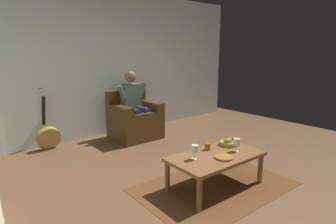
{
  "coord_description": "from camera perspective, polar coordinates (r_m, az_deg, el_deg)",
  "views": [
    {
      "loc": [
        2.35,
        2.06,
        1.61
      ],
      "look_at": [
        -0.14,
        -0.98,
        0.75
      ],
      "focal_mm": 29.7,
      "sensor_mm": 36.0,
      "label": 1
    }
  ],
  "objects": [
    {
      "name": "wall_back",
      "position": [
        5.45,
        -13.96,
        9.46
      ],
      "size": [
        6.76,
        0.06,
        2.74
      ],
      "primitive_type": "cube",
      "color": "silver",
      "rests_on": "ground"
    },
    {
      "name": "wine_glass_far",
      "position": [
        3.17,
        5.52,
        -7.64
      ],
      "size": [
        0.08,
        0.08,
        0.17
      ],
      "color": "silver",
      "rests_on": "coffee_table"
    },
    {
      "name": "candle_jar",
      "position": [
        3.51,
        8.13,
        -7.04
      ],
      "size": [
        0.07,
        0.07,
        0.08
      ],
      "primitive_type": "cylinder",
      "color": "#B15110",
      "rests_on": "coffee_table"
    },
    {
      "name": "person_seated",
      "position": [
        5.17,
        -6.87,
        1.95
      ],
      "size": [
        0.63,
        0.57,
        1.26
      ],
      "rotation": [
        0.0,
        0.0,
        0.01
      ],
      "color": "#4E6A54",
      "rests_on": "ground"
    },
    {
      "name": "wine_glass_near",
      "position": [
        3.5,
        13.91,
        -6.14
      ],
      "size": [
        0.08,
        0.08,
        0.16
      ],
      "color": "silver",
      "rests_on": "coffee_table"
    },
    {
      "name": "decorative_dish",
      "position": [
        3.29,
        11.47,
        -9.11
      ],
      "size": [
        0.22,
        0.22,
        0.02
      ],
      "primitive_type": "cylinder",
      "color": "#A86F2C",
      "rests_on": "coffee_table"
    },
    {
      "name": "rug",
      "position": [
        3.54,
        9.58,
        -14.81
      ],
      "size": [
        1.88,
        1.28,
        0.01
      ],
      "primitive_type": "cube",
      "rotation": [
        0.0,
        0.0,
        -0.03
      ],
      "color": "brown",
      "rests_on": "ground"
    },
    {
      "name": "fruit_bowl",
      "position": [
        3.73,
        12.32,
        -6.07
      ],
      "size": [
        0.24,
        0.24,
        0.11
      ],
      "color": "olive",
      "rests_on": "coffee_table"
    },
    {
      "name": "armchair",
      "position": [
        5.26,
        -6.88,
        -1.74
      ],
      "size": [
        0.85,
        0.74,
        0.89
      ],
      "rotation": [
        0.0,
        0.0,
        0.01
      ],
      "color": "#493214",
      "rests_on": "ground"
    },
    {
      "name": "guitar",
      "position": [
        5.07,
        -23.42,
        -4.51
      ],
      "size": [
        0.39,
        0.35,
        1.03
      ],
      "color": "#A98840",
      "rests_on": "ground"
    },
    {
      "name": "ground_plane",
      "position": [
        3.52,
        8.69,
        -15.06
      ],
      "size": [
        7.63,
        7.63,
        0.0
      ],
      "primitive_type": "plane",
      "color": "brown"
    },
    {
      "name": "coffee_table",
      "position": [
        3.4,
        9.79,
        -9.47
      ],
      "size": [
        1.17,
        0.66,
        0.41
      ],
      "rotation": [
        0.0,
        0.0,
        -0.03
      ],
      "color": "brown",
      "rests_on": "ground"
    }
  ]
}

